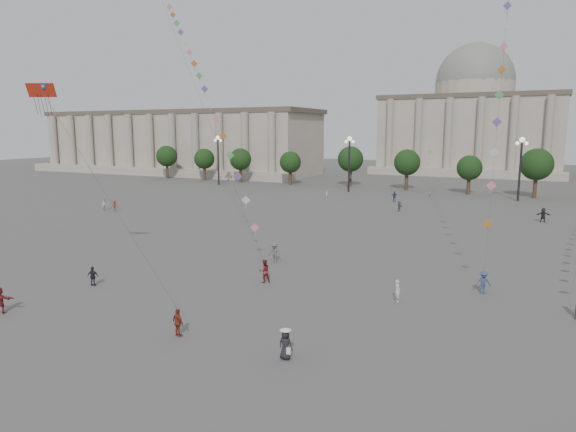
% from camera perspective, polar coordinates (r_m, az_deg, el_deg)
% --- Properties ---
extents(ground, '(360.00, 360.00, 0.00)m').
position_cam_1_polar(ground, '(31.98, -10.49, -12.03)').
color(ground, '#4E4C49').
rests_on(ground, ground).
extents(hall_west, '(84.00, 26.22, 17.20)m').
position_cam_1_polar(hall_west, '(150.00, -12.26, 8.00)').
color(hall_west, '#A5988A').
rests_on(hall_west, ground).
extents(hall_central, '(48.30, 34.30, 35.50)m').
position_cam_1_polar(hall_central, '(154.03, 19.77, 9.85)').
color(hall_central, '#A5988A').
rests_on(hall_central, ground).
extents(tree_row, '(137.12, 5.12, 8.00)m').
position_cam_1_polar(tree_row, '(103.50, 16.20, 5.61)').
color(tree_row, '#36281B').
rests_on(tree_row, ground).
extents(lamp_post_far_west, '(2.00, 0.90, 10.65)m').
position_cam_1_polar(lamp_post_far_west, '(113.03, -7.78, 7.18)').
color(lamp_post_far_west, '#262628').
rests_on(lamp_post_far_west, ground).
extents(lamp_post_mid_west, '(2.00, 0.90, 10.65)m').
position_cam_1_polar(lamp_post_mid_west, '(99.47, 6.83, 6.90)').
color(lamp_post_mid_west, '#262628').
rests_on(lamp_post_mid_west, ground).
extents(lamp_post_mid_east, '(2.00, 0.90, 10.65)m').
position_cam_1_polar(lamp_post_mid_east, '(93.88, 24.46, 5.98)').
color(lamp_post_mid_east, '#262628').
rests_on(lamp_post_mid_east, ground).
extents(person_crowd_0, '(1.10, 0.83, 1.74)m').
position_cam_1_polar(person_crowd_0, '(87.12, 11.73, 2.14)').
color(person_crowd_0, navy).
rests_on(person_crowd_0, ground).
extents(person_crowd_1, '(1.03, 1.12, 1.86)m').
position_cam_1_polar(person_crowd_1, '(80.70, -19.72, 1.26)').
color(person_crowd_1, silver).
rests_on(person_crowd_1, ground).
extents(person_crowd_2, '(1.07, 1.21, 1.63)m').
position_cam_1_polar(person_crowd_2, '(79.07, -18.71, 1.07)').
color(person_crowd_2, maroon).
rests_on(person_crowd_2, ground).
extents(person_crowd_4, '(1.49, 0.98, 1.54)m').
position_cam_1_polar(person_crowd_4, '(93.95, 15.51, 2.45)').
color(person_crowd_4, silver).
rests_on(person_crowd_4, ground).
extents(person_crowd_6, '(1.23, 0.80, 1.80)m').
position_cam_1_polar(person_crowd_6, '(45.83, -1.51, -4.10)').
color(person_crowd_6, '#57575B').
rests_on(person_crowd_6, ground).
extents(person_crowd_9, '(1.80, 0.95, 1.85)m').
position_cam_1_polar(person_crowd_9, '(73.73, 26.49, 0.09)').
color(person_crowd_9, '#222328').
rests_on(person_crowd_9, ground).
extents(person_crowd_10, '(0.37, 0.57, 1.54)m').
position_cam_1_polar(person_crowd_10, '(88.11, 4.34, 2.33)').
color(person_crowd_10, beige).
rests_on(person_crowd_10, ground).
extents(person_crowd_12, '(1.26, 1.50, 1.62)m').
position_cam_1_polar(person_crowd_12, '(76.58, 12.28, 1.10)').
color(person_crowd_12, slate).
rests_on(person_crowd_12, ground).
extents(person_crowd_13, '(0.65, 0.68, 1.56)m').
position_cam_1_polar(person_crowd_13, '(36.37, 12.06, -8.12)').
color(person_crowd_13, silver).
rests_on(person_crowd_13, ground).
extents(tourist_0, '(1.04, 0.70, 1.64)m').
position_cam_1_polar(tourist_0, '(30.53, -12.13, -11.50)').
color(tourist_0, maroon).
rests_on(tourist_0, ground).
extents(tourist_2, '(1.67, 1.21, 1.74)m').
position_cam_1_polar(tourist_2, '(38.21, -29.38, -8.16)').
color(tourist_2, maroon).
rests_on(tourist_2, ground).
extents(tourist_4, '(0.94, 0.59, 1.50)m').
position_cam_1_polar(tourist_4, '(41.81, -20.85, -6.27)').
color(tourist_4, black).
rests_on(tourist_4, ground).
extents(kite_flyer_0, '(1.10, 1.11, 1.81)m').
position_cam_1_polar(kite_flyer_0, '(39.99, -2.64, -6.12)').
color(kite_flyer_0, maroon).
rests_on(kite_flyer_0, ground).
extents(kite_flyer_1, '(1.26, 1.02, 1.70)m').
position_cam_1_polar(kite_flyer_1, '(39.79, 20.89, -6.91)').
color(kite_flyer_1, navy).
rests_on(kite_flyer_1, ground).
extents(hat_person, '(0.78, 0.60, 1.69)m').
position_cam_1_polar(hat_person, '(27.12, -0.28, -14.00)').
color(hat_person, black).
rests_on(hat_person, ground).
extents(dragon_kite, '(9.45, 3.39, 21.86)m').
position_cam_1_polar(dragon_kite, '(44.13, -25.53, 11.45)').
color(dragon_kite, '#B22413').
rests_on(dragon_kite, ground).
extents(kite_train_west, '(39.46, 33.11, 65.05)m').
position_cam_1_polar(kite_train_west, '(65.81, -11.81, 18.79)').
color(kite_train_west, '#3F3F3F').
rests_on(kite_train_west, ground).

